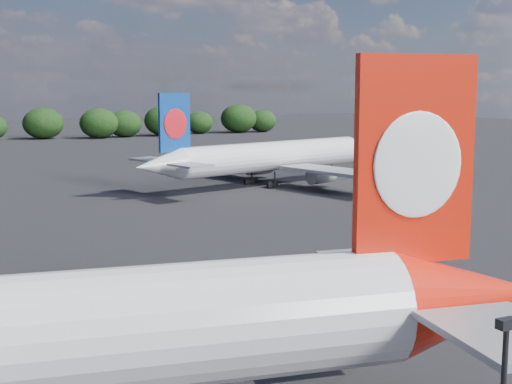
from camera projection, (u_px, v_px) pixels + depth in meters
name	position (u px, v px, depth m)	size (l,w,h in m)	color
china_southern_airliner	(264.00, 158.00, 107.25)	(42.66, 40.85, 14.07)	silver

